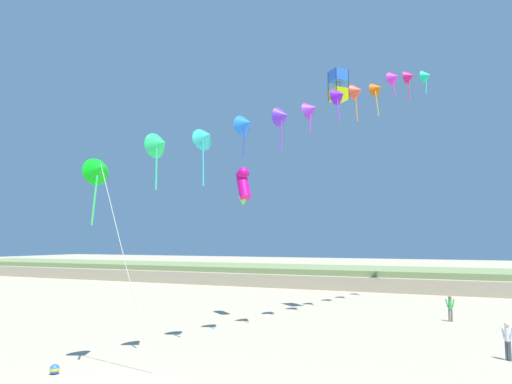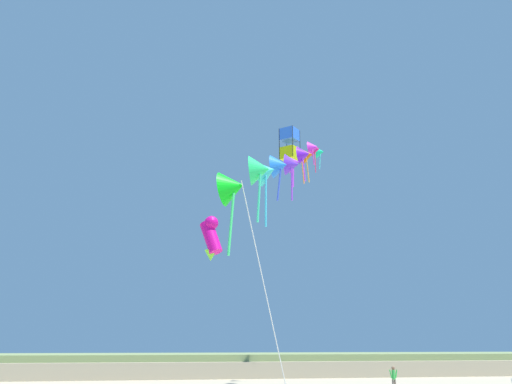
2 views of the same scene
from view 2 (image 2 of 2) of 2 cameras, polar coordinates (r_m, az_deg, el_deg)
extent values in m
cube|color=tan|center=(53.83, -5.18, -17.94)|extent=(120.00, 12.13, 1.37)
cube|color=#7A8E56|center=(53.80, -5.16, -17.00)|extent=(120.00, 10.31, 0.78)
cylinder|color=green|center=(36.38, 14.27, -18.13)|extent=(0.21, 0.21, 0.55)
cylinder|color=green|center=(36.30, 14.00, -18.09)|extent=(0.18, 0.08, 0.52)
cylinder|color=green|center=(36.45, 14.54, -18.05)|extent=(0.18, 0.08, 0.52)
sphere|color=brown|center=(36.36, 14.23, -17.53)|extent=(0.21, 0.21, 0.21)
cone|color=#0CD519|center=(17.07, -2.47, 0.51)|extent=(1.22, 1.35, 1.19)
cylinder|color=#39E56D|center=(16.64, -2.64, -3.35)|extent=(0.23, 0.13, 1.98)
cone|color=#25E06C|center=(19.74, 0.39, 2.35)|extent=(1.04, 1.26, 1.15)
cylinder|color=#39E5A4|center=(19.29, 0.31, -0.62)|extent=(0.16, 0.20, 1.76)
cone|color=#33D2C8|center=(22.59, 1.09, 2.15)|extent=(1.31, 1.39, 1.23)
cylinder|color=#39C6E5|center=(22.09, 1.04, -0.93)|extent=(0.09, 0.17, 2.15)
cone|color=#2276F0|center=(25.26, 2.47, 2.79)|extent=(1.17, 1.33, 1.15)
cylinder|color=blue|center=(24.83, 2.44, 0.77)|extent=(0.22, 0.23, 1.50)
cone|color=#612FDC|center=(27.98, 3.80, 2.91)|extent=(1.08, 1.29, 1.13)
cylinder|color=#9439E5|center=(27.51, 3.79, 0.86)|extent=(0.09, 0.09, 1.74)
cone|color=#9437D9|center=(31.21, 3.95, 3.05)|extent=(1.18, 1.31, 1.21)
cylinder|color=#C539E5|center=(30.81, 3.94, 1.64)|extent=(0.13, 0.14, 1.26)
cone|color=#6B19DC|center=(33.98, 5.06, 3.96)|extent=(1.21, 1.34, 1.15)
cylinder|color=#AB39E5|center=(33.52, 5.07, 2.42)|extent=(0.20, 0.12, 1.58)
cone|color=#F04E36|center=(36.95, 4.93, 4.05)|extent=(1.13, 1.31, 1.14)
cylinder|color=orange|center=(36.42, 4.95, 2.34)|extent=(0.18, 0.23, 1.97)
cone|color=#CA580B|center=(39.77, 5.45, 3.87)|extent=(1.26, 1.37, 1.18)
cylinder|color=gold|center=(39.26, 5.47, 2.35)|extent=(0.26, 0.16, 1.88)
cone|color=#D32AD9|center=(42.33, 6.04, 4.68)|extent=(1.24, 1.35, 1.16)
cylinder|color=#E539C2|center=(41.91, 6.05, 3.68)|extent=(0.21, 0.13, 1.22)
cone|color=#CC166B|center=(45.31, 6.24, 4.47)|extent=(1.10, 1.30, 1.13)
cylinder|color=#E53960|center=(44.79, 6.27, 3.17)|extent=(0.09, 0.16, 1.84)
cone|color=#12D18D|center=(48.30, 6.72, 4.19)|extent=(1.09, 1.29, 1.11)
cylinder|color=#39E5D1|center=(47.86, 6.74, 3.21)|extent=(0.18, 0.11, 1.40)
cylinder|color=silver|center=(16.92, 1.42, -12.29)|extent=(1.97, 1.04, 7.88)
cylinder|color=#D40D87|center=(29.42, -4.75, -4.80)|extent=(1.51, 1.45, 1.93)
sphere|color=#D40D87|center=(29.58, -4.72, -3.26)|extent=(0.76, 0.76, 0.76)
cone|color=#71E52D|center=(29.25, -4.79, -6.69)|extent=(0.92, 0.92, 0.58)
sphere|color=black|center=(29.63, -4.71, -2.85)|extent=(0.16, 0.16, 0.16)
cube|color=#B4CD0D|center=(35.71, 3.58, 4.02)|extent=(1.42, 1.42, 0.81)
cube|color=blue|center=(36.18, 3.55, 5.99)|extent=(1.42, 1.42, 0.81)
cylinder|color=black|center=(36.58, 3.27, 4.63)|extent=(0.04, 0.04, 2.14)
cylinder|color=black|center=(35.76, 2.46, 5.10)|extent=(0.04, 0.04, 2.14)
cylinder|color=black|center=(35.30, 3.88, 5.41)|extent=(0.04, 0.04, 2.14)
cylinder|color=black|center=(36.13, 4.66, 4.92)|extent=(0.04, 0.04, 2.14)
camera|label=1|loc=(15.06, 69.60, 2.07)|focal=32.00mm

